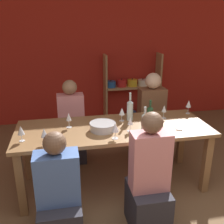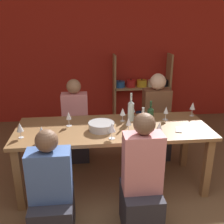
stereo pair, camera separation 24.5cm
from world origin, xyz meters
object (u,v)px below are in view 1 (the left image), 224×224
wine_glass_white_a (115,128)px  person_near_a (148,188)px  wine_glass_red_a (130,121)px  wine_glass_empty_a (69,117)px  person_near_b (59,201)px  dining_table (114,135)px  wine_bottle_amber (150,114)px  wine_glass_red_b (189,104)px  wine_glass_red_d (44,133)px  shelf_unit (133,95)px  mixing_bowl (103,126)px  person_far_a (72,131)px  wine_bottle_green (145,123)px  wine_glass_white_b (161,125)px  cell_phone (179,127)px  person_far_b (151,125)px  wine_glass_red_c (131,108)px  wine_glass_red_e (122,112)px  wine_bottle_dark (130,110)px  wine_glass_white_d (21,131)px  wine_glass_white_c (164,109)px

wine_glass_white_a → person_near_a: bearing=-63.5°
wine_glass_red_a → wine_glass_empty_a: bearing=160.1°
wine_glass_red_a → person_near_b: bearing=-144.7°
wine_glass_white_a → dining_table: bearing=81.4°
wine_bottle_amber → wine_glass_red_b: (0.61, 0.23, 0.01)m
wine_glass_red_d → wine_glass_empty_a: 0.46m
shelf_unit → mixing_bowl: (-0.98, -2.21, 0.31)m
wine_glass_red_d → person_far_a: bearing=73.9°
wine_glass_red_d → wine_glass_empty_a: wine_glass_empty_a is taller
wine_bottle_green → mixing_bowl: bearing=157.3°
wine_glass_white_b → cell_phone: size_ratio=0.98×
wine_bottle_green → person_far_a: bearing=126.8°
dining_table → mixing_bowl: mixing_bowl is taller
shelf_unit → wine_glass_empty_a: size_ratio=7.46×
cell_phone → person_far_b: size_ratio=0.13×
shelf_unit → wine_glass_red_c: (-0.55, -1.82, 0.36)m
wine_bottle_amber → person_far_b: size_ratio=0.23×
wine_glass_red_c → wine_glass_empty_a: size_ratio=0.84×
wine_bottle_green → person_near_b: bearing=-153.1°
wine_glass_red_e → wine_bottle_dark: bearing=5.0°
wine_glass_red_d → wine_glass_empty_a: bearing=56.2°
dining_table → wine_glass_white_d: (-1.00, -0.18, 0.21)m
wine_glass_red_d → cell_phone: 1.50m
wine_glass_white_b → cell_phone: (0.27, 0.14, -0.10)m
wine_glass_red_d → wine_glass_white_d: 0.26m
wine_glass_white_c → person_far_a: 1.36m
mixing_bowl → wine_glass_red_e: 0.37m
wine_glass_white_c → person_near_b: (-1.32, -0.88, -0.50)m
mixing_bowl → person_far_a: bearing=111.2°
wine_bottle_dark → wine_glass_white_b: bearing=-66.0°
wine_bottle_amber → person_far_a: 1.25m
wine_bottle_amber → person_near_b: 1.41m
wine_bottle_dark → wine_glass_red_b: size_ratio=1.91×
person_near_b → wine_glass_red_c: bearing=48.0°
wine_glass_red_a → wine_glass_red_e: (-0.02, 0.33, 0.00)m
wine_glass_white_b → person_far_b: person_far_b is taller
wine_glass_red_a → wine_glass_empty_a: (-0.66, 0.24, 0.01)m
wine_glass_red_e → wine_glass_white_d: bearing=-162.7°
shelf_unit → person_near_b: 3.23m
wine_glass_red_e → cell_phone: 0.69m
wine_glass_white_a → wine_glass_red_d: (-0.72, 0.01, -0.01)m
wine_glass_white_a → wine_glass_red_c: (0.33, 0.62, -0.02)m
wine_glass_white_a → person_near_b: 0.89m
wine_glass_red_e → person_far_b: (0.57, 0.52, -0.43)m
wine_bottle_dark → person_far_b: 0.82m
cell_phone → wine_glass_white_c: bearing=99.5°
mixing_bowl → wine_glass_red_e: bearing=40.8°
wine_bottle_amber → wine_bottle_dark: bearing=141.9°
wine_glass_red_a → person_far_b: bearing=56.8°
wine_glass_red_b → person_near_a: (-0.87, -1.02, -0.45)m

